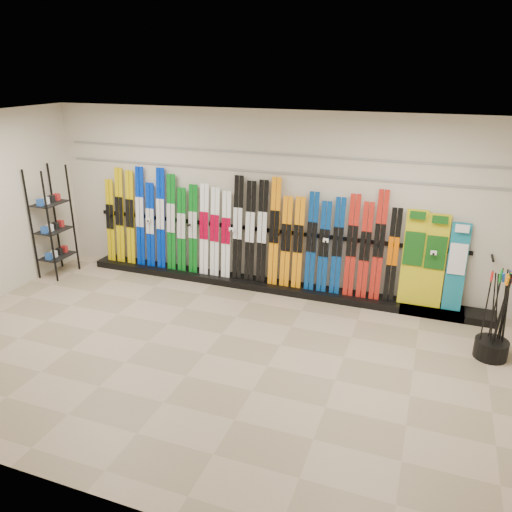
% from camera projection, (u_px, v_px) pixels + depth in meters
% --- Properties ---
extents(floor, '(8.00, 8.00, 0.00)m').
position_uv_depth(floor, '(205.00, 353.00, 6.73)').
color(floor, gray).
rests_on(floor, ground).
extents(back_wall, '(8.00, 0.00, 8.00)m').
position_uv_depth(back_wall, '(266.00, 201.00, 8.39)').
color(back_wall, beige).
rests_on(back_wall, floor).
extents(ceiling, '(8.00, 8.00, 0.00)m').
position_uv_depth(ceiling, '(196.00, 126.00, 5.66)').
color(ceiling, silver).
rests_on(ceiling, back_wall).
extents(ski_rack_base, '(8.00, 0.40, 0.12)m').
position_uv_depth(ski_rack_base, '(274.00, 286.00, 8.64)').
color(ski_rack_base, black).
rests_on(ski_rack_base, floor).
extents(skis, '(5.38, 0.21, 1.83)m').
position_uv_depth(skis, '(236.00, 232.00, 8.58)').
color(skis, '#D1B207').
rests_on(skis, ski_rack_base).
extents(snowboards, '(0.94, 0.23, 1.49)m').
position_uv_depth(snowboards, '(433.00, 262.00, 7.61)').
color(snowboards, gold).
rests_on(snowboards, ski_rack_base).
extents(accessory_rack, '(0.40, 0.60, 2.00)m').
position_uv_depth(accessory_rack, '(52.00, 222.00, 8.96)').
color(accessory_rack, black).
rests_on(accessory_rack, floor).
extents(pole_bin, '(0.43, 0.43, 0.25)m').
position_uv_depth(pole_bin, '(491.00, 349.00, 6.61)').
color(pole_bin, black).
rests_on(pole_bin, floor).
extents(ski_poles, '(0.31, 0.37, 1.18)m').
position_uv_depth(ski_poles, '(499.00, 315.00, 6.47)').
color(ski_poles, black).
rests_on(ski_poles, pole_bin).
extents(slatwall_rail_0, '(7.60, 0.02, 0.03)m').
position_uv_depth(slatwall_rail_0, '(266.00, 172.00, 8.19)').
color(slatwall_rail_0, gray).
rests_on(slatwall_rail_0, back_wall).
extents(slatwall_rail_1, '(7.60, 0.02, 0.03)m').
position_uv_depth(slatwall_rail_1, '(266.00, 154.00, 8.08)').
color(slatwall_rail_1, gray).
rests_on(slatwall_rail_1, back_wall).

